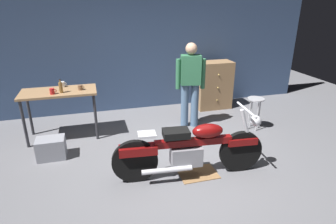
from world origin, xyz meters
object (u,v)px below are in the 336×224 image
at_px(mug_white_ceramic, 62,84).
at_px(bottle, 61,87).
at_px(wooden_dresser, 214,85).
at_px(storage_bin, 51,148).
at_px(person_standing, 190,82).
at_px(motorcycle, 191,148).
at_px(mug_brown_stoneware, 80,87).
at_px(mug_red_diner, 52,91).
at_px(shop_stool, 255,105).

bearing_deg(mug_white_ceramic, bottle, -89.55).
relative_size(wooden_dresser, storage_bin, 2.50).
bearing_deg(person_standing, storage_bin, 26.02).
bearing_deg(motorcycle, bottle, 141.61).
distance_m(person_standing, mug_brown_stoneware, 2.05).
xyz_separation_m(person_standing, mug_white_ceramic, (-2.36, 0.39, 0.02)).
bearing_deg(wooden_dresser, person_standing, -136.29).
bearing_deg(motorcycle, wooden_dresser, 65.13).
xyz_separation_m(wooden_dresser, mug_white_ceramic, (-3.26, -0.46, 0.40)).
relative_size(person_standing, mug_white_ceramic, 13.91).
relative_size(mug_red_diner, mug_brown_stoneware, 0.98).
distance_m(shop_stool, mug_brown_stoneware, 3.30).
height_order(storage_bin, mug_red_diner, mug_red_diner).
bearing_deg(wooden_dresser, shop_stool, -78.29).
bearing_deg(mug_white_ceramic, person_standing, -9.44).
distance_m(wooden_dresser, bottle, 3.39).
distance_m(mug_red_diner, bottle, 0.15).
bearing_deg(person_standing, motorcycle, 83.88).
distance_m(person_standing, bottle, 2.36).
bearing_deg(mug_white_ceramic, mug_brown_stoneware, -42.14).
height_order(wooden_dresser, mug_red_diner, wooden_dresser).
height_order(mug_red_diner, bottle, bottle).
bearing_deg(mug_red_diner, shop_stool, -7.07).
height_order(person_standing, storage_bin, person_standing).
height_order(mug_white_ceramic, bottle, bottle).
height_order(person_standing, mug_white_ceramic, person_standing).
distance_m(motorcycle, bottle, 2.52).
height_order(shop_stool, bottle, bottle).
distance_m(mug_white_ceramic, bottle, 0.37).
bearing_deg(mug_red_diner, bottle, 19.46).
distance_m(mug_brown_stoneware, bottle, 0.33).
height_order(wooden_dresser, storage_bin, wooden_dresser).
xyz_separation_m(person_standing, mug_brown_stoneware, (-2.04, 0.10, 0.02)).
bearing_deg(mug_red_diner, mug_brown_stoneware, 15.71).
xyz_separation_m(shop_stool, mug_red_diner, (-3.68, 0.46, 0.45)).
bearing_deg(shop_stool, mug_white_ceramic, 166.11).
bearing_deg(mug_brown_stoneware, bottle, -165.98).
bearing_deg(wooden_dresser, mug_brown_stoneware, -165.60).
relative_size(person_standing, mug_red_diner, 14.85).
relative_size(storage_bin, mug_red_diner, 3.91).
distance_m(shop_stool, bottle, 3.61).
distance_m(wooden_dresser, storage_bin, 3.78).
height_order(shop_stool, wooden_dresser, wooden_dresser).
bearing_deg(motorcycle, storage_bin, 156.83).
xyz_separation_m(shop_stool, bottle, (-3.54, 0.51, 0.50)).
xyz_separation_m(motorcycle, mug_white_ceramic, (-1.78, 2.07, 0.50)).
xyz_separation_m(shop_stool, mug_brown_stoneware, (-3.22, 0.58, 0.45)).
relative_size(wooden_dresser, mug_white_ceramic, 9.16).
relative_size(person_standing, storage_bin, 3.80).
xyz_separation_m(motorcycle, mug_brown_stoneware, (-1.46, 1.78, 0.50)).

